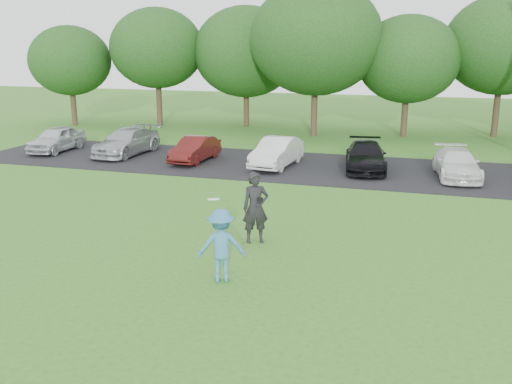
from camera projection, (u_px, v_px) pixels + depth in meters
ground at (210, 287)px, 12.57m from camera, size 100.00×100.00×0.00m
parking_lot at (320, 168)px, 24.60m from camera, size 32.00×6.50×0.03m
frisbee_player at (221, 245)px, 12.73m from camera, size 1.24×0.98×2.02m
camera_bystander at (256, 208)px, 15.19m from camera, size 0.84×0.74×1.93m
parked_cars at (338, 155)px, 24.15m from camera, size 28.41×4.74×1.23m
tree_row at (381, 49)px, 31.97m from camera, size 42.39×9.85×8.64m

